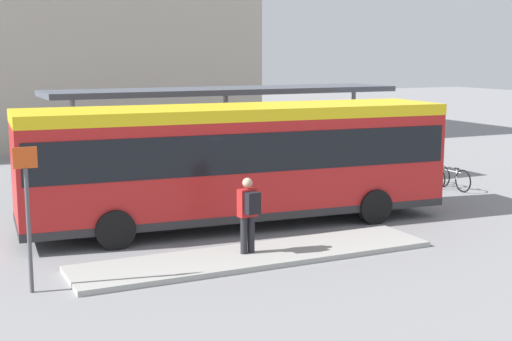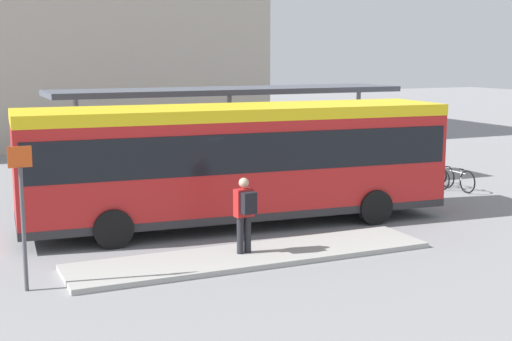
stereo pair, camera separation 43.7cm
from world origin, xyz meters
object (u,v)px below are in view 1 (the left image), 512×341
(platform_sign, at_px, (28,213))
(city_bus, at_px, (237,156))
(bicycle_white, at_px, (453,178))
(bicycle_black, at_px, (402,169))
(pedestrian_waiting, at_px, (249,211))
(bicycle_orange, at_px, (431,176))
(bicycle_yellow, at_px, (425,173))
(potted_planter_near_shelter, at_px, (231,185))

(platform_sign, bearing_deg, city_bus, 29.88)
(bicycle_white, xyz_separation_m, bicycle_black, (-0.30, 2.34, -0.01))
(pedestrian_waiting, height_order, bicycle_black, pedestrian_waiting)
(bicycle_black, distance_m, platform_sign, 15.72)
(bicycle_orange, relative_size, bicycle_yellow, 1.08)
(bicycle_white, xyz_separation_m, potted_planter_near_shelter, (-7.62, 1.06, 0.21))
(pedestrian_waiting, relative_size, bicycle_white, 0.95)
(city_bus, height_order, potted_planter_near_shelter, city_bus)
(pedestrian_waiting, height_order, bicycle_yellow, pedestrian_waiting)
(bicycle_yellow, distance_m, bicycle_black, 0.88)
(city_bus, distance_m, bicycle_black, 9.16)
(bicycle_black, bearing_deg, bicycle_yellow, 26.36)
(bicycle_orange, bearing_deg, bicycle_black, 5.25)
(bicycle_black, bearing_deg, pedestrian_waiting, -54.59)
(bicycle_black, bearing_deg, city_bus, -66.17)
(pedestrian_waiting, distance_m, bicycle_black, 11.54)
(city_bus, bearing_deg, bicycle_orange, 19.08)
(pedestrian_waiting, xyz_separation_m, bicycle_orange, (9.33, 5.24, -0.74))
(city_bus, xyz_separation_m, bicycle_orange, (8.24, 2.20, -1.49))
(pedestrian_waiting, distance_m, potted_planter_near_shelter, 5.89)
(city_bus, distance_m, platform_sign, 6.67)
(pedestrian_waiting, xyz_separation_m, bicycle_yellow, (9.70, 6.01, -0.76))
(city_bus, bearing_deg, bicycle_black, 28.71)
(bicycle_orange, height_order, bicycle_black, bicycle_black)
(city_bus, xyz_separation_m, pedestrian_waiting, (-1.08, -3.04, -0.75))
(bicycle_yellow, bearing_deg, bicycle_white, -13.34)
(bicycle_white, height_order, bicycle_orange, bicycle_white)
(city_bus, xyz_separation_m, potted_planter_near_shelter, (0.90, 2.48, -1.25))
(pedestrian_waiting, distance_m, bicycle_white, 10.61)
(bicycle_white, relative_size, bicycle_yellow, 1.18)
(bicycle_orange, xyz_separation_m, platform_sign, (-14.02, -5.52, 1.20))
(bicycle_white, relative_size, platform_sign, 0.64)
(bicycle_orange, bearing_deg, bicycle_yellow, -21.36)
(pedestrian_waiting, relative_size, bicycle_yellow, 1.12)
(bicycle_orange, distance_m, bicycle_black, 1.56)
(bicycle_yellow, height_order, potted_planter_near_shelter, potted_planter_near_shelter)
(city_bus, distance_m, bicycle_white, 8.76)
(bicycle_white, bearing_deg, bicycle_black, 7.77)
(pedestrian_waiting, relative_size, potted_planter_near_shelter, 1.47)
(bicycle_black, relative_size, platform_sign, 0.62)
(city_bus, xyz_separation_m, bicycle_yellow, (8.62, 2.98, -1.51))
(city_bus, xyz_separation_m, bicycle_white, (8.52, 1.42, -1.46))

